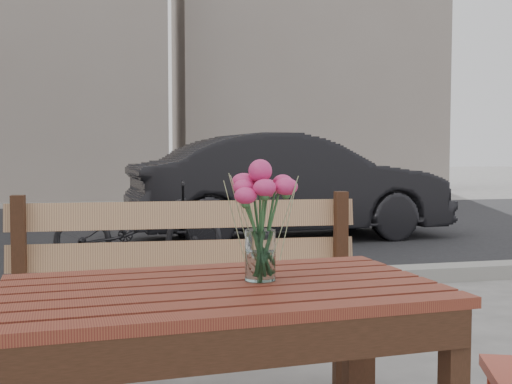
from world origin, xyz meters
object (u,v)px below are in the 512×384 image
(main_vase, at_px, (260,206))
(parked_car, at_px, (290,187))
(main_table, at_px, (222,328))
(bicycle, at_px, (139,225))

(main_vase, xyz_separation_m, parked_car, (1.82, 5.84, -0.28))
(main_table, relative_size, parked_car, 0.31)
(main_vase, relative_size, parked_car, 0.09)
(parked_car, height_order, bicycle, parked_car)
(main_table, relative_size, bicycle, 0.78)
(parked_car, distance_m, bicycle, 2.53)
(bicycle, bearing_deg, main_table, -173.24)
(main_vase, distance_m, parked_car, 6.13)
(main_table, xyz_separation_m, main_vase, (0.11, 0.03, 0.33))
(bicycle, bearing_deg, main_vase, -171.71)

